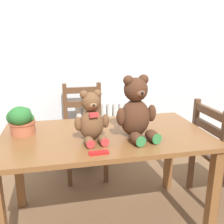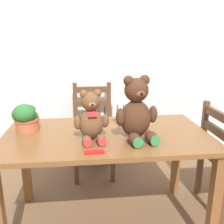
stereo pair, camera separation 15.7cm
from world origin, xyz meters
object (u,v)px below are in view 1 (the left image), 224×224
at_px(wooden_chair_side, 221,153).
at_px(teddy_bear_left, 92,119).
at_px(wooden_chair_behind, 84,132).
at_px(chocolate_bar, 99,153).
at_px(teddy_bear_right, 136,111).
at_px(potted_plant, 21,120).

bearing_deg(wooden_chair_side, teddy_bear_left, -81.23).
distance_m(wooden_chair_behind, chocolate_bar, 1.11).
xyz_separation_m(teddy_bear_right, chocolate_bar, (-0.28, -0.21, -0.17)).
height_order(wooden_chair_side, potted_plant, potted_plant).
distance_m(wooden_chair_behind, potted_plant, 0.90).
xyz_separation_m(wooden_chair_behind, chocolate_bar, (-0.03, -1.08, 0.27)).
height_order(teddy_bear_left, teddy_bear_right, teddy_bear_right).
bearing_deg(wooden_chair_behind, teddy_bear_right, 106.27).
relative_size(teddy_bear_left, teddy_bear_right, 0.79).
relative_size(wooden_chair_side, teddy_bear_left, 2.66).
distance_m(teddy_bear_right, potted_plant, 0.76).
bearing_deg(teddy_bear_left, chocolate_bar, 85.03).
bearing_deg(wooden_chair_side, teddy_bear_right, -77.94).
height_order(teddy_bear_right, chocolate_bar, teddy_bear_right).
relative_size(teddy_bear_left, chocolate_bar, 2.86).
xyz_separation_m(teddy_bear_left, chocolate_bar, (0.01, -0.21, -0.13)).
height_order(teddy_bear_right, potted_plant, teddy_bear_right).
xyz_separation_m(wooden_chair_side, potted_plant, (-1.51, 0.03, 0.37)).
xyz_separation_m(wooden_chair_side, teddy_bear_left, (-1.07, -0.16, 0.41)).
height_order(wooden_chair_behind, teddy_bear_right, teddy_bear_right).
relative_size(wooden_chair_side, teddy_bear_right, 2.10).
bearing_deg(teddy_bear_right, potted_plant, -25.35).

